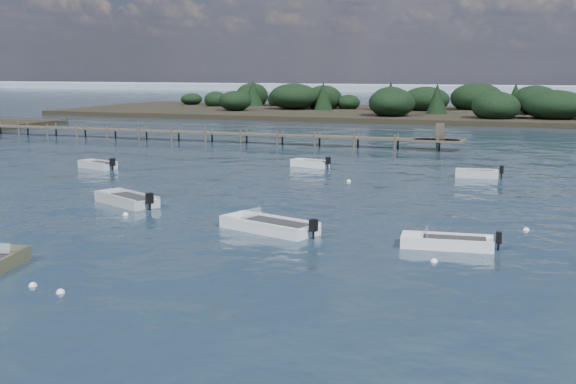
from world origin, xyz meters
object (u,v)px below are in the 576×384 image
at_px(tender_far_white, 310,165).
at_px(jetty, 209,133).
at_px(dinghy_mid_white_a, 269,228).
at_px(dinghy_mid_grey, 127,201).
at_px(tender_far_grey_b, 477,175).
at_px(tender_far_grey, 98,166).
at_px(dinghy_mid_white_b, 447,244).

bearing_deg(tender_far_white, jetty, 136.96).
height_order(dinghy_mid_white_a, dinghy_mid_grey, dinghy_mid_white_a).
relative_size(dinghy_mid_white_a, dinghy_mid_grey, 1.12).
bearing_deg(dinghy_mid_white_a, dinghy_mid_grey, 160.26).
height_order(tender_far_grey_b, dinghy_mid_grey, dinghy_mid_grey).
xyz_separation_m(tender_far_white, jetty, (-17.29, 16.15, 0.81)).
distance_m(tender_far_white, jetty, 23.67).
bearing_deg(dinghy_mid_white_a, tender_far_white, 103.24).
bearing_deg(tender_far_grey, tender_far_grey_b, 10.49).
height_order(tender_far_white, dinghy_mid_grey, dinghy_mid_grey).
bearing_deg(dinghy_mid_white_b, dinghy_mid_grey, 167.80).
bearing_deg(dinghy_mid_white_b, dinghy_mid_white_a, 177.47).
relative_size(dinghy_mid_white_b, jetty, 0.07).
distance_m(dinghy_mid_white_b, tender_far_grey_b, 22.80).
bearing_deg(tender_far_grey_b, tender_far_white, 174.60).
xyz_separation_m(tender_far_grey, dinghy_mid_grey, (10.97, -12.96, -0.00)).
xyz_separation_m(tender_far_white, tender_far_grey, (-16.21, -6.85, 0.00)).
bearing_deg(tender_far_white, dinghy_mid_white_b, -58.88).
bearing_deg(tender_far_grey_b, dinghy_mid_white_b, -88.02).
height_order(tender_far_white, jetty, jetty).
height_order(dinghy_mid_white_b, tender_far_grey, tender_far_grey).
height_order(tender_far_grey, jetty, jetty).
height_order(dinghy_mid_white_a, jetty, jetty).
bearing_deg(tender_far_grey_b, tender_far_grey, -169.51).
bearing_deg(dinghy_mid_grey, dinghy_mid_white_a, -19.74).
xyz_separation_m(dinghy_mid_white_b, tender_far_grey_b, (-0.79, 22.79, 0.02)).
bearing_deg(jetty, dinghy_mid_white_a, -60.14).
distance_m(dinghy_mid_white_b, dinghy_mid_grey, 20.25).
height_order(tender_far_grey_b, dinghy_mid_white_a, dinghy_mid_white_a).
xyz_separation_m(dinghy_mid_white_b, tender_far_grey, (-30.76, 17.24, 0.03)).
xyz_separation_m(dinghy_mid_grey, jetty, (-12.04, 35.96, 0.81)).
bearing_deg(tender_far_grey, jetty, 92.69).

